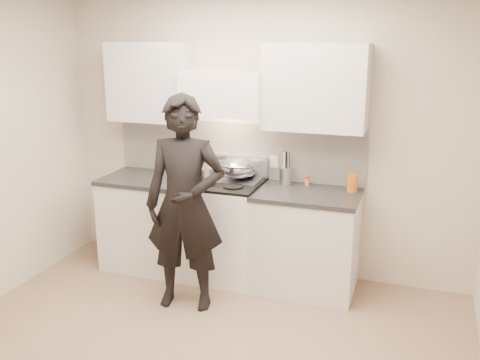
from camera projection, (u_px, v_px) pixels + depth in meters
name	position (u px, v px, depth m)	size (l,w,h in m)	color
room_shell	(198.00, 133.00, 3.78)	(4.04, 3.54, 2.70)	beige
stove	(221.00, 229.00, 5.11)	(0.76, 0.65, 0.96)	white
counter_right	(306.00, 241.00, 4.85)	(0.92, 0.67, 0.92)	silver
counter_left	(149.00, 221.00, 5.36)	(0.82, 0.67, 0.92)	silver
wok	(238.00, 168.00, 5.01)	(0.38, 0.47, 0.30)	#B5B3C7
stock_pot	(203.00, 175.00, 4.87)	(0.31, 0.24, 0.15)	#B5B3C7
utensil_crock	(286.00, 174.00, 4.95)	(0.12, 0.12, 0.31)	#AEB1C0
spice_jar	(307.00, 181.00, 4.92)	(0.04, 0.04, 0.09)	orange
oil_glass	(352.00, 183.00, 4.72)	(0.09, 0.09, 0.16)	#B65813
person	(185.00, 204.00, 4.43)	(0.67, 0.44, 1.82)	black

